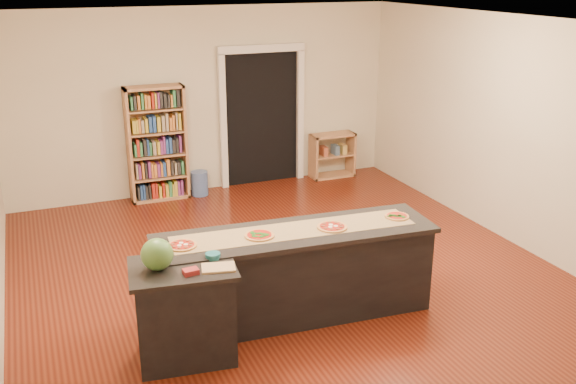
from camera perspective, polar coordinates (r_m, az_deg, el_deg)
name	(u,v)px	position (r m, az deg, el deg)	size (l,w,h in m)	color
room	(295,162)	(6.70, 0.65, 2.70)	(6.00, 7.00, 2.80)	beige
doorway	(262,109)	(10.20, -2.34, 7.34)	(1.40, 0.09, 2.21)	black
kitchen_island	(295,273)	(6.39, 0.66, -7.24)	(2.76, 0.75, 0.91)	black
side_counter	(185,312)	(5.81, -9.17, -10.49)	(0.91, 0.66, 0.90)	black
bookshelf	(157,144)	(9.68, -11.57, 4.21)	(0.86, 0.30, 1.72)	tan
low_shelf	(332,155)	(10.70, 3.95, 3.28)	(0.74, 0.32, 0.74)	tan
waste_bin	(200,183)	(9.93, -7.87, 0.77)	(0.26, 0.26, 0.37)	#4862A0
kraft_paper	(295,230)	(6.22, 0.60, -3.42)	(2.39, 0.43, 0.00)	olive
watermelon	(157,254)	(5.54, -11.56, -5.46)	(0.28, 0.28, 0.28)	#144214
cutting_board	(218,268)	(5.52, -6.21, -6.70)	(0.28, 0.19, 0.02)	tan
package_red	(191,272)	(5.46, -8.64, -7.01)	(0.13, 0.09, 0.05)	maroon
package_teal	(213,256)	(5.71, -6.69, -5.65)	(0.13, 0.13, 0.05)	#195966
pizza_a	(182,245)	(5.95, -9.40, -4.69)	(0.28, 0.28, 0.02)	#B18044
pizza_b	(259,235)	(6.09, -2.56, -3.87)	(0.27, 0.27, 0.02)	#B18044
pizza_c	(332,227)	(6.29, 3.95, -3.11)	(0.31, 0.31, 0.02)	#B18044
pizza_d	(397,216)	(6.63, 9.66, -2.13)	(0.26, 0.26, 0.02)	#B18044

